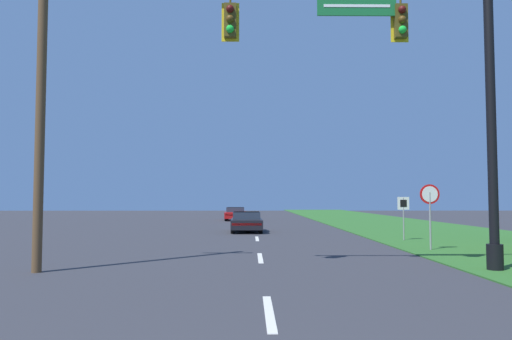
{
  "coord_description": "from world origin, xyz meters",
  "views": [
    {
      "loc": [
        -0.33,
        -2.83,
        1.99
      ],
      "look_at": [
        0.0,
        26.97,
        3.7
      ],
      "focal_mm": 35.0,
      "sensor_mm": 36.0,
      "label": 1
    }
  ],
  "objects_px": {
    "signal_mast": "(421,82)",
    "car_ahead": "(247,222)",
    "far_car": "(235,214)",
    "route_sign_post": "(403,208)",
    "stop_sign": "(430,202)",
    "utility_pole_near": "(42,70)"
  },
  "relations": [
    {
      "from": "signal_mast",
      "to": "car_ahead",
      "type": "xyz_separation_m",
      "value": [
        -5.02,
        16.28,
        -4.65
      ]
    },
    {
      "from": "signal_mast",
      "to": "far_car",
      "type": "distance_m",
      "value": 33.03
    },
    {
      "from": "car_ahead",
      "to": "route_sign_post",
      "type": "relative_size",
      "value": 2.08
    },
    {
      "from": "far_car",
      "to": "stop_sign",
      "type": "distance_m",
      "value": 28.0
    },
    {
      "from": "stop_sign",
      "to": "utility_pole_near",
      "type": "bearing_deg",
      "value": -156.66
    },
    {
      "from": "route_sign_post",
      "to": "utility_pole_near",
      "type": "distance_m",
      "value": 16.83
    },
    {
      "from": "stop_sign",
      "to": "signal_mast",
      "type": "bearing_deg",
      "value": -111.51
    },
    {
      "from": "signal_mast",
      "to": "utility_pole_near",
      "type": "distance_m",
      "value": 10.57
    },
    {
      "from": "stop_sign",
      "to": "route_sign_post",
      "type": "bearing_deg",
      "value": 85.74
    },
    {
      "from": "car_ahead",
      "to": "far_car",
      "type": "bearing_deg",
      "value": 94.14
    },
    {
      "from": "far_car",
      "to": "utility_pole_near",
      "type": "height_order",
      "value": "utility_pole_near"
    },
    {
      "from": "signal_mast",
      "to": "utility_pole_near",
      "type": "xyz_separation_m",
      "value": [
        -10.57,
        -0.08,
        0.28
      ]
    },
    {
      "from": "signal_mast",
      "to": "stop_sign",
      "type": "relative_size",
      "value": 3.46
    },
    {
      "from": "utility_pole_near",
      "to": "route_sign_post",
      "type": "bearing_deg",
      "value": 37.2
    },
    {
      "from": "car_ahead",
      "to": "route_sign_post",
      "type": "height_order",
      "value": "route_sign_post"
    },
    {
      "from": "far_car",
      "to": "signal_mast",
      "type": "bearing_deg",
      "value": -79.14
    },
    {
      "from": "car_ahead",
      "to": "stop_sign",
      "type": "bearing_deg",
      "value": -56.71
    },
    {
      "from": "far_car",
      "to": "stop_sign",
      "type": "bearing_deg",
      "value": -72.75
    },
    {
      "from": "far_car",
      "to": "utility_pole_near",
      "type": "bearing_deg",
      "value": -97.79
    },
    {
      "from": "stop_sign",
      "to": "route_sign_post",
      "type": "xyz_separation_m",
      "value": [
        0.33,
        4.41,
        -0.34
      ]
    },
    {
      "from": "stop_sign",
      "to": "route_sign_post",
      "type": "relative_size",
      "value": 1.23
    },
    {
      "from": "signal_mast",
      "to": "utility_pole_near",
      "type": "bearing_deg",
      "value": -179.58
    }
  ]
}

